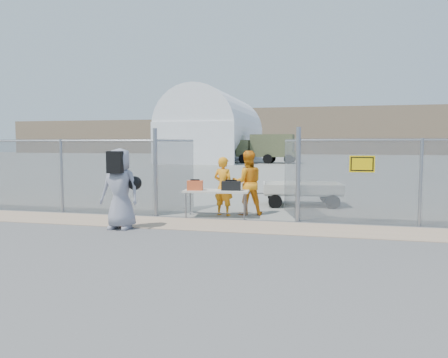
% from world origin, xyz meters
% --- Properties ---
extents(ground, '(160.00, 160.00, 0.00)m').
position_xyz_m(ground, '(0.00, 0.00, 0.00)').
color(ground, '#525050').
extents(tarmac_inside, '(160.00, 80.00, 0.01)m').
position_xyz_m(tarmac_inside, '(0.00, 42.00, 0.01)').
color(tarmac_inside, gray).
rests_on(tarmac_inside, ground).
extents(dirt_strip, '(44.00, 1.60, 0.01)m').
position_xyz_m(dirt_strip, '(0.00, 1.00, 0.01)').
color(dirt_strip, tan).
rests_on(dirt_strip, ground).
extents(distant_hills, '(140.00, 6.00, 9.00)m').
position_xyz_m(distant_hills, '(5.00, 78.00, 4.50)').
color(distant_hills, '#7F684F').
rests_on(distant_hills, ground).
extents(chain_link_fence, '(40.00, 0.20, 2.20)m').
position_xyz_m(chain_link_fence, '(0.00, 2.00, 1.10)').
color(chain_link_fence, gray).
rests_on(chain_link_fence, ground).
extents(quonset_hangar, '(9.00, 18.00, 8.00)m').
position_xyz_m(quonset_hangar, '(-10.00, 40.00, 4.00)').
color(quonset_hangar, white).
rests_on(quonset_hangar, ground).
extents(folding_table, '(1.88, 0.94, 0.77)m').
position_xyz_m(folding_table, '(-0.26, 2.17, 0.38)').
color(folding_table, beige).
rests_on(folding_table, ground).
extents(orange_bag, '(0.47, 0.36, 0.27)m').
position_xyz_m(orange_bag, '(-0.84, 2.04, 0.90)').
color(orange_bag, '#F05E2E').
rests_on(orange_bag, folding_table).
extents(black_duffel, '(0.56, 0.37, 0.25)m').
position_xyz_m(black_duffel, '(0.15, 2.24, 0.90)').
color(black_duffel, black).
rests_on(black_duffel, folding_table).
extents(security_worker_left, '(0.71, 0.58, 1.69)m').
position_xyz_m(security_worker_left, '(-0.14, 2.52, 0.85)').
color(security_worker_left, orange).
rests_on(security_worker_left, ground).
extents(security_worker_right, '(1.08, 0.96, 1.86)m').
position_xyz_m(security_worker_right, '(0.50, 2.81, 0.93)').
color(security_worker_right, orange).
rests_on(security_worker_right, ground).
extents(visitor, '(0.96, 0.63, 1.96)m').
position_xyz_m(visitor, '(-2.13, 0.06, 0.98)').
color(visitor, gray).
rests_on(visitor, ground).
extents(utility_trailer, '(3.54, 2.17, 0.81)m').
position_xyz_m(utility_trailer, '(1.95, 5.09, 0.40)').
color(utility_trailer, beige).
rests_on(utility_trailer, ground).
extents(military_truck, '(6.40, 2.50, 3.03)m').
position_xyz_m(military_truck, '(-3.31, 36.22, 1.51)').
color(military_truck, '#575C38').
rests_on(military_truck, ground).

